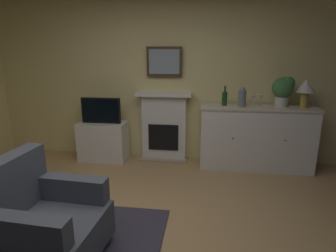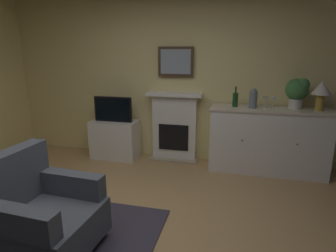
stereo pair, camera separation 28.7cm
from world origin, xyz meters
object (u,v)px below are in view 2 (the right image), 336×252
(fireplace_unit, at_px, (175,126))
(tv_set, at_px, (113,109))
(tv_cabinet, at_px, (115,139))
(armchair, at_px, (40,214))
(wine_bottle, at_px, (235,99))
(vase_decorative, at_px, (253,98))
(wine_glass_left, at_px, (265,100))
(framed_picture, at_px, (176,62))
(table_lamp, at_px, (321,90))
(sideboard_cabinet, at_px, (267,141))
(wine_glass_center, at_px, (273,99))
(potted_plant_small, at_px, (298,91))

(fireplace_unit, bearing_deg, tv_set, -169.23)
(tv_cabinet, distance_m, armchair, 2.35)
(wine_bottle, bearing_deg, tv_set, -179.37)
(vase_decorative, distance_m, tv_set, 2.16)
(wine_glass_left, bearing_deg, wine_bottle, 175.68)
(armchair, bearing_deg, tv_cabinet, 98.40)
(framed_picture, height_order, table_lamp, framed_picture)
(wine_glass_left, bearing_deg, sideboard_cabinet, 12.43)
(table_lamp, height_order, tv_cabinet, table_lamp)
(wine_glass_center, xyz_separation_m, tv_set, (-2.42, -0.05, -0.25))
(vase_decorative, xyz_separation_m, tv_set, (-2.14, 0.04, -0.27))
(wine_glass_left, height_order, armchair, wine_glass_left)
(wine_glass_center, bearing_deg, vase_decorative, -162.07)
(wine_glass_left, height_order, tv_cabinet, wine_glass_left)
(wine_glass_left, relative_size, tv_set, 0.27)
(fireplace_unit, distance_m, vase_decorative, 1.31)
(framed_picture, xyz_separation_m, armchair, (-0.63, -2.53, -1.19))
(table_lamp, relative_size, wine_bottle, 1.38)
(wine_glass_center, bearing_deg, tv_cabinet, -179.45)
(table_lamp, height_order, potted_plant_small, potted_plant_small)
(wine_glass_left, bearing_deg, tv_set, 179.76)
(wine_bottle, relative_size, wine_glass_left, 1.76)
(fireplace_unit, relative_size, tv_cabinet, 1.47)
(framed_picture, bearing_deg, table_lamp, -6.25)
(sideboard_cabinet, bearing_deg, potted_plant_small, 7.71)
(wine_glass_center, bearing_deg, table_lamp, -3.71)
(wine_glass_center, xyz_separation_m, potted_plant_small, (0.31, 0.01, 0.13))
(vase_decorative, bearing_deg, wine_glass_center, 17.93)
(table_lamp, distance_m, armchair, 3.62)
(sideboard_cabinet, xyz_separation_m, potted_plant_small, (0.33, 0.05, 0.73))
(framed_picture, relative_size, sideboard_cabinet, 0.33)
(wine_bottle, distance_m, armchair, 2.87)
(framed_picture, xyz_separation_m, wine_bottle, (0.93, -0.21, -0.51))
(fireplace_unit, bearing_deg, wine_glass_left, -8.34)
(framed_picture, height_order, wine_bottle, framed_picture)
(vase_decorative, relative_size, armchair, 0.31)
(wine_bottle, height_order, armchair, wine_bottle)
(vase_decorative, relative_size, potted_plant_small, 0.65)
(sideboard_cabinet, bearing_deg, tv_set, -179.80)
(table_lamp, distance_m, potted_plant_small, 0.29)
(armchair, bearing_deg, table_lamp, 40.91)
(table_lamp, xyz_separation_m, tv_set, (-3.01, -0.01, -0.41))
(tv_set, bearing_deg, framed_picture, 13.31)
(table_lamp, relative_size, tv_set, 0.65)
(table_lamp, xyz_separation_m, armchair, (-2.66, -2.31, -0.85))
(wine_glass_center, bearing_deg, framed_picture, 172.72)
(fireplace_unit, height_order, table_lamp, table_lamp)
(sideboard_cabinet, distance_m, table_lamp, 0.97)
(framed_picture, bearing_deg, tv_cabinet, -167.99)
(tv_cabinet, bearing_deg, wine_glass_left, -0.82)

